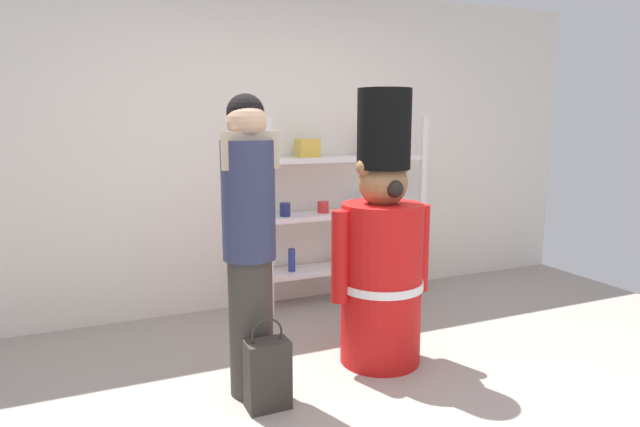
% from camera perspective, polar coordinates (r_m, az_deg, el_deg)
% --- Properties ---
extents(back_wall, '(6.40, 0.12, 2.60)m').
position_cam_1_polar(back_wall, '(4.56, -7.04, 6.64)').
color(back_wall, silver).
rests_on(back_wall, ground_plane).
extents(merchandise_shelf, '(1.46, 0.35, 1.56)m').
position_cam_1_polar(merchandise_shelf, '(4.67, 2.31, 0.54)').
color(merchandise_shelf, white).
rests_on(merchandise_shelf, ground_plane).
extents(teddy_bear_guard, '(0.69, 0.53, 1.72)m').
position_cam_1_polar(teddy_bear_guard, '(3.47, 6.41, -4.19)').
color(teddy_bear_guard, red).
rests_on(teddy_bear_guard, ground_plane).
extents(person_shopper, '(0.30, 0.29, 1.67)m').
position_cam_1_polar(person_shopper, '(3.02, -7.36, -2.59)').
color(person_shopper, '#38332D').
rests_on(person_shopper, ground_plane).
extents(shopping_bag, '(0.23, 0.14, 0.51)m').
position_cam_1_polar(shopping_bag, '(3.07, -5.45, -16.20)').
color(shopping_bag, '#332D28').
rests_on(shopping_bag, ground_plane).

